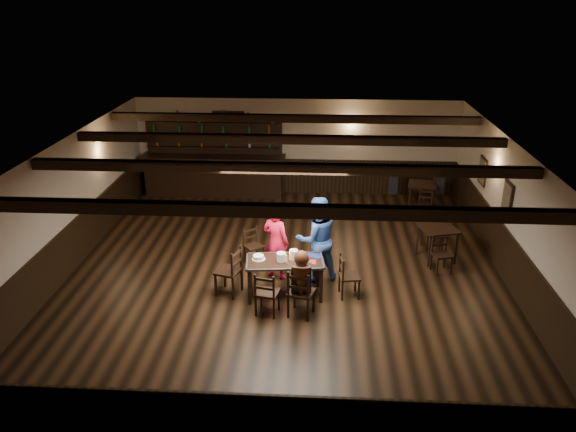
# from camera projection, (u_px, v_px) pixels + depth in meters

# --- Properties ---
(ground) EXTENTS (10.00, 10.00, 0.00)m
(ground) POSITION_uv_depth(u_px,v_px,m) (285.00, 273.00, 11.70)
(ground) COLOR black
(ground) RESTS_ON ground
(room_shell) EXTENTS (9.02, 10.02, 2.71)m
(room_shell) POSITION_uv_depth(u_px,v_px,m) (286.00, 194.00, 11.07)
(room_shell) COLOR #BAAF9A
(room_shell) RESTS_ON ground
(dining_table) EXTENTS (1.52, 0.88, 0.75)m
(dining_table) POSITION_uv_depth(u_px,v_px,m) (285.00, 264.00, 10.62)
(dining_table) COLOR black
(dining_table) RESTS_ON ground
(chair_near_left) EXTENTS (0.47, 0.46, 0.85)m
(chair_near_left) POSITION_uv_depth(u_px,v_px,m) (266.00, 291.00, 10.02)
(chair_near_left) COLOR black
(chair_near_left) RESTS_ON ground
(chair_near_right) EXTENTS (0.53, 0.52, 0.93)m
(chair_near_right) POSITION_uv_depth(u_px,v_px,m) (300.00, 291.00, 9.95)
(chair_near_right) COLOR black
(chair_near_right) RESTS_ON ground
(chair_end_left) EXTENTS (0.55, 0.56, 0.97)m
(chair_end_left) POSITION_uv_depth(u_px,v_px,m) (232.00, 268.00, 10.69)
(chair_end_left) COLOR black
(chair_end_left) RESTS_ON ground
(chair_end_right) EXTENTS (0.43, 0.44, 0.84)m
(chair_end_right) POSITION_uv_depth(u_px,v_px,m) (346.00, 273.00, 10.66)
(chair_end_right) COLOR black
(chair_end_right) RESTS_ON ground
(chair_far_pushed) EXTENTS (0.50, 0.50, 0.78)m
(chair_far_pushed) POSITION_uv_depth(u_px,v_px,m) (252.00, 242.00, 12.02)
(chair_far_pushed) COLOR black
(chair_far_pushed) RESTS_ON ground
(woman_pink) EXTENTS (0.67, 0.58, 1.56)m
(woman_pink) POSITION_uv_depth(u_px,v_px,m) (276.00, 242.00, 11.27)
(woman_pink) COLOR red
(woman_pink) RESTS_ON ground
(man_blue) EXTENTS (1.04, 0.92, 1.78)m
(man_blue) POSITION_uv_depth(u_px,v_px,m) (317.00, 239.00, 11.14)
(man_blue) COLOR navy
(man_blue) RESTS_ON ground
(seated_person) EXTENTS (0.35, 0.53, 0.86)m
(seated_person) POSITION_uv_depth(u_px,v_px,m) (301.00, 274.00, 9.88)
(seated_person) COLOR black
(seated_person) RESTS_ON ground
(cake) EXTENTS (0.26, 0.26, 0.08)m
(cake) POSITION_uv_depth(u_px,v_px,m) (258.00, 257.00, 10.61)
(cake) COLOR white
(cake) RESTS_ON dining_table
(plate_stack_a) EXTENTS (0.18, 0.18, 0.17)m
(plate_stack_a) POSITION_uv_depth(u_px,v_px,m) (281.00, 257.00, 10.53)
(plate_stack_a) COLOR white
(plate_stack_a) RESTS_ON dining_table
(plate_stack_b) EXTENTS (0.16, 0.16, 0.19)m
(plate_stack_b) POSITION_uv_depth(u_px,v_px,m) (294.00, 255.00, 10.59)
(plate_stack_b) COLOR white
(plate_stack_b) RESTS_ON dining_table
(tea_light) EXTENTS (0.05, 0.05, 0.06)m
(tea_light) POSITION_uv_depth(u_px,v_px,m) (285.00, 256.00, 10.70)
(tea_light) COLOR #A5A8AD
(tea_light) RESTS_ON dining_table
(salt_shaker) EXTENTS (0.03, 0.03, 0.09)m
(salt_shaker) POSITION_uv_depth(u_px,v_px,m) (301.00, 259.00, 10.53)
(salt_shaker) COLOR silver
(salt_shaker) RESTS_ON dining_table
(pepper_shaker) EXTENTS (0.04, 0.04, 0.09)m
(pepper_shaker) POSITION_uv_depth(u_px,v_px,m) (309.00, 260.00, 10.49)
(pepper_shaker) COLOR #A5A8AD
(pepper_shaker) RESTS_ON dining_table
(drink_glass) EXTENTS (0.07, 0.07, 0.12)m
(drink_glass) POSITION_uv_depth(u_px,v_px,m) (298.00, 255.00, 10.66)
(drink_glass) COLOR silver
(drink_glass) RESTS_ON dining_table
(menu_red) EXTENTS (0.26, 0.19, 0.00)m
(menu_red) POSITION_uv_depth(u_px,v_px,m) (309.00, 262.00, 10.52)
(menu_red) COLOR #9D1C11
(menu_red) RESTS_ON dining_table
(menu_blue) EXTENTS (0.34, 0.28, 0.00)m
(menu_blue) POSITION_uv_depth(u_px,v_px,m) (313.00, 255.00, 10.77)
(menu_blue) COLOR #101C54
(menu_blue) RESTS_ON dining_table
(bar_counter) EXTENTS (4.04, 0.70, 2.20)m
(bar_counter) POSITION_uv_depth(u_px,v_px,m) (214.00, 170.00, 15.91)
(bar_counter) COLOR black
(bar_counter) RESTS_ON ground
(back_table_a) EXTENTS (0.91, 0.91, 0.75)m
(back_table_a) POSITION_uv_depth(u_px,v_px,m) (438.00, 232.00, 12.07)
(back_table_a) COLOR black
(back_table_a) RESTS_ON ground
(back_table_b) EXTENTS (0.85, 0.85, 0.75)m
(back_table_b) POSITION_uv_depth(u_px,v_px,m) (422.00, 188.00, 14.75)
(back_table_b) COLOR black
(back_table_b) RESTS_ON ground
(bg_patron_left) EXTENTS (0.26, 0.39, 0.77)m
(bg_patron_left) POSITION_uv_depth(u_px,v_px,m) (394.00, 178.00, 14.80)
(bg_patron_left) COLOR black
(bg_patron_left) RESTS_ON ground
(bg_patron_right) EXTENTS (0.21, 0.35, 0.71)m
(bg_patron_right) POSITION_uv_depth(u_px,v_px,m) (439.00, 180.00, 14.80)
(bg_patron_right) COLOR black
(bg_patron_right) RESTS_ON ground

